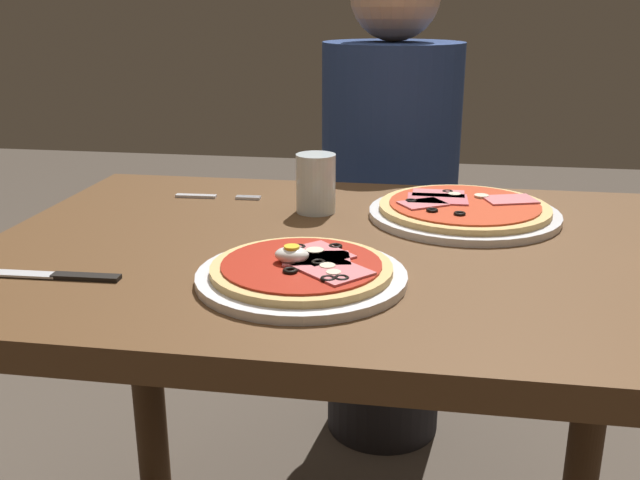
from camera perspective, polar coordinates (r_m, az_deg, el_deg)
name	(u,v)px	position (r m, az deg, el deg)	size (l,w,h in m)	color
dining_table	(339,321)	(1.11, 1.51, -6.50)	(1.05, 0.75, 0.72)	brown
pizza_foreground	(302,272)	(0.91, -1.44, -2.59)	(0.27, 0.27, 0.05)	white
pizza_across_left	(464,211)	(1.21, 11.39, 2.31)	(0.31, 0.31, 0.03)	white
water_glass_near	(316,187)	(1.21, -0.33, 4.25)	(0.07, 0.07, 0.10)	silver
fork	(211,196)	(1.32, -8.69, 3.45)	(0.16, 0.02, 0.00)	silver
knife	(58,276)	(0.98, -20.21, -2.68)	(0.20, 0.03, 0.01)	silver
diner_person	(388,222)	(1.73, 5.46, 1.47)	(0.32, 0.32, 1.18)	black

